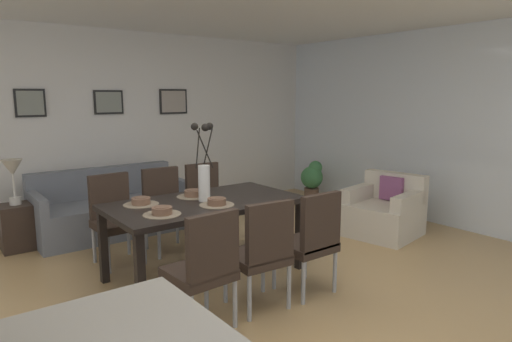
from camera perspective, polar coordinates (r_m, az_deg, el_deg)
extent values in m
plane|color=tan|center=(3.88, -3.28, -16.81)|extent=(9.00, 9.00, 0.00)
cube|color=silver|center=(6.45, -19.82, 5.27)|extent=(9.00, 0.10, 2.60)
cube|color=white|center=(6.49, 22.28, 5.15)|extent=(0.10, 6.30, 2.60)
cube|color=black|center=(4.29, -6.57, -4.11)|extent=(1.80, 0.97, 0.05)
cube|color=black|center=(5.17, -0.86, -5.88)|extent=(0.07, 0.07, 0.69)
cube|color=black|center=(4.43, -18.86, -9.09)|extent=(0.07, 0.07, 0.69)
cube|color=black|center=(4.54, 5.59, -8.14)|extent=(0.07, 0.07, 0.69)
cube|color=black|center=(3.68, -14.53, -12.79)|extent=(0.07, 0.07, 0.69)
cube|color=#33261E|center=(3.44, -7.28, -12.79)|extent=(0.46, 0.46, 0.08)
cube|color=#33261E|center=(3.20, -5.49, -9.53)|extent=(0.42, 0.08, 0.48)
cylinder|color=#9EA0A5|center=(3.78, -6.35, -14.48)|extent=(0.04, 0.04, 0.38)
cylinder|color=#9EA0A5|center=(3.60, -11.56, -15.89)|extent=(0.04, 0.04, 0.38)
cylinder|color=#9EA0A5|center=(3.50, -2.70, -16.49)|extent=(0.04, 0.04, 0.38)
cylinder|color=#9EA0A5|center=(3.30, -8.18, -18.24)|extent=(0.04, 0.04, 0.38)
cube|color=#33261E|center=(4.83, -17.15, -6.51)|extent=(0.46, 0.46, 0.08)
cube|color=#33261E|center=(4.94, -18.17, -3.10)|extent=(0.42, 0.08, 0.48)
cylinder|color=#9EA0A5|center=(4.67, -18.24, -10.12)|extent=(0.04, 0.04, 0.38)
cylinder|color=#9EA0A5|center=(4.81, -14.00, -9.32)|extent=(0.04, 0.04, 0.38)
cylinder|color=#9EA0A5|center=(5.00, -19.91, -8.86)|extent=(0.04, 0.04, 0.38)
cylinder|color=#9EA0A5|center=(5.14, -15.90, -8.17)|extent=(0.04, 0.04, 0.38)
cube|color=#33261E|center=(3.73, 0.09, -10.92)|extent=(0.47, 0.47, 0.08)
cube|color=#33261E|center=(3.49, 1.80, -7.84)|extent=(0.42, 0.09, 0.48)
cylinder|color=#9EA0A5|center=(4.06, 0.90, -12.65)|extent=(0.04, 0.04, 0.38)
cylinder|color=#9EA0A5|center=(3.88, -3.92, -13.78)|extent=(0.04, 0.04, 0.38)
cylinder|color=#9EA0A5|center=(3.77, 4.21, -14.46)|extent=(0.04, 0.04, 0.38)
cylinder|color=#9EA0A5|center=(3.58, -0.85, -15.85)|extent=(0.04, 0.04, 0.38)
cube|color=#33261E|center=(5.09, -11.13, -5.45)|extent=(0.46, 0.46, 0.08)
cube|color=#33261E|center=(5.20, -12.05, -2.21)|extent=(0.42, 0.08, 0.48)
cylinder|color=#9EA0A5|center=(4.92, -12.22, -8.83)|extent=(0.04, 0.04, 0.38)
cylinder|color=#9EA0A5|center=(5.06, -8.19, -8.16)|extent=(0.04, 0.04, 0.38)
cylinder|color=#9EA0A5|center=(5.25, -13.79, -7.67)|extent=(0.04, 0.04, 0.38)
cylinder|color=#9EA0A5|center=(5.39, -9.98, -7.09)|extent=(0.04, 0.04, 0.38)
cube|color=#33261E|center=(4.02, 6.22, -9.41)|extent=(0.44, 0.44, 0.08)
cube|color=#33261E|center=(3.82, 8.27, -6.42)|extent=(0.42, 0.06, 0.48)
cylinder|color=#9EA0A5|center=(4.35, 6.26, -11.12)|extent=(0.04, 0.04, 0.38)
cylinder|color=#9EA0A5|center=(4.12, 2.34, -12.32)|extent=(0.04, 0.04, 0.38)
cylinder|color=#9EA0A5|center=(4.11, 10.00, -12.52)|extent=(0.04, 0.04, 0.38)
cylinder|color=#9EA0A5|center=(3.86, 6.05, -13.94)|extent=(0.04, 0.04, 0.38)
cube|color=#33261E|center=(5.33, -5.92, -4.61)|extent=(0.47, 0.47, 0.08)
cube|color=#33261E|center=(5.44, -6.87, -1.53)|extent=(0.42, 0.09, 0.48)
cylinder|color=#9EA0A5|center=(5.15, -6.80, -7.80)|extent=(0.04, 0.04, 0.38)
cylinder|color=#9EA0A5|center=(5.32, -3.10, -7.18)|extent=(0.04, 0.04, 0.38)
cylinder|color=#9EA0A5|center=(5.48, -8.57, -6.77)|extent=(0.04, 0.04, 0.38)
cylinder|color=#9EA0A5|center=(5.64, -5.03, -6.22)|extent=(0.04, 0.04, 0.38)
cylinder|color=white|center=(4.24, -6.62, -1.55)|extent=(0.11, 0.11, 0.34)
cylinder|color=black|center=(4.24, -6.16, 2.96)|extent=(0.05, 0.12, 0.37)
sphere|color=black|center=(4.24, -5.94, 5.68)|extent=(0.07, 0.07, 0.07)
cylinder|color=black|center=(4.22, -7.42, 2.91)|extent=(0.08, 0.05, 0.38)
sphere|color=black|center=(4.22, -7.83, 5.62)|extent=(0.07, 0.07, 0.07)
cylinder|color=black|center=(4.13, -6.52, 2.79)|extent=(0.15, 0.06, 0.36)
sphere|color=black|center=(4.09, -6.48, 5.52)|extent=(0.07, 0.07, 0.07)
cylinder|color=#7F705B|center=(3.85, -11.85, -5.43)|extent=(0.32, 0.32, 0.01)
cylinder|color=brown|center=(3.84, -11.87, -4.95)|extent=(0.17, 0.17, 0.06)
cylinder|color=brown|center=(3.83, -11.88, -4.73)|extent=(0.13, 0.13, 0.04)
cylinder|color=#7F705B|center=(4.24, -14.41, -4.13)|extent=(0.32, 0.32, 0.01)
cylinder|color=brown|center=(4.23, -14.43, -3.70)|extent=(0.17, 0.17, 0.06)
cylinder|color=brown|center=(4.22, -14.43, -3.50)|extent=(0.13, 0.13, 0.04)
cylinder|color=#7F705B|center=(4.10, -5.01, -4.32)|extent=(0.32, 0.32, 0.01)
cylinder|color=brown|center=(4.09, -5.01, -3.87)|extent=(0.17, 0.17, 0.06)
cylinder|color=brown|center=(4.09, -5.02, -3.67)|extent=(0.13, 0.13, 0.04)
cylinder|color=#7F705B|center=(4.46, -8.01, -3.21)|extent=(0.32, 0.32, 0.01)
cylinder|color=brown|center=(4.46, -8.02, -2.80)|extent=(0.17, 0.17, 0.06)
cylinder|color=brown|center=(4.45, -8.02, -2.61)|extent=(0.13, 0.13, 0.04)
cube|color=slate|center=(5.96, -17.76, -5.58)|extent=(1.84, 0.84, 0.42)
cube|color=slate|center=(6.19, -19.01, -1.29)|extent=(1.84, 0.16, 0.38)
cube|color=slate|center=(6.22, -10.36, -1.71)|extent=(0.10, 0.84, 0.20)
cube|color=slate|center=(5.68, -26.21, -3.66)|extent=(0.10, 0.84, 0.20)
cube|color=#33261E|center=(5.76, -28.07, -6.30)|extent=(0.36, 0.36, 0.52)
cylinder|color=beige|center=(5.69, -28.30, -3.39)|extent=(0.12, 0.12, 0.08)
cylinder|color=beige|center=(5.65, -28.45, -1.61)|extent=(0.02, 0.02, 0.30)
cone|color=beige|center=(5.62, -28.61, 0.39)|extent=(0.22, 0.22, 0.18)
cube|color=beige|center=(5.82, 15.76, -5.95)|extent=(0.93, 0.93, 0.40)
cube|color=beige|center=(6.02, 17.31, -1.85)|extent=(0.30, 0.82, 0.35)
cube|color=beige|center=(5.60, 18.82, -3.66)|extent=(0.69, 0.26, 0.18)
cube|color=beige|center=(5.89, 12.94, -2.75)|extent=(0.69, 0.26, 0.18)
cube|color=#8C4C7A|center=(5.93, 16.88, -2.13)|extent=(0.13, 0.31, 0.30)
cube|color=black|center=(6.18, -26.80, 7.74)|extent=(0.35, 0.02, 0.34)
cube|color=gray|center=(6.17, -26.78, 7.74)|extent=(0.30, 0.01, 0.29)
cube|color=black|center=(6.43, -18.25, 8.32)|extent=(0.39, 0.02, 0.32)
cube|color=gray|center=(6.42, -18.21, 8.32)|extent=(0.34, 0.01, 0.27)
cube|color=black|center=(6.81, -10.47, 8.69)|extent=(0.44, 0.02, 0.36)
cube|color=#9E9389|center=(6.80, -10.42, 8.69)|extent=(0.39, 0.01, 0.31)
cylinder|color=brown|center=(7.43, 7.06, -3.00)|extent=(0.24, 0.24, 0.22)
sphere|color=#42844C|center=(7.37, 7.11, -0.80)|extent=(0.36, 0.36, 0.36)
sphere|color=#42844C|center=(7.36, 7.58, 0.44)|extent=(0.22, 0.22, 0.22)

